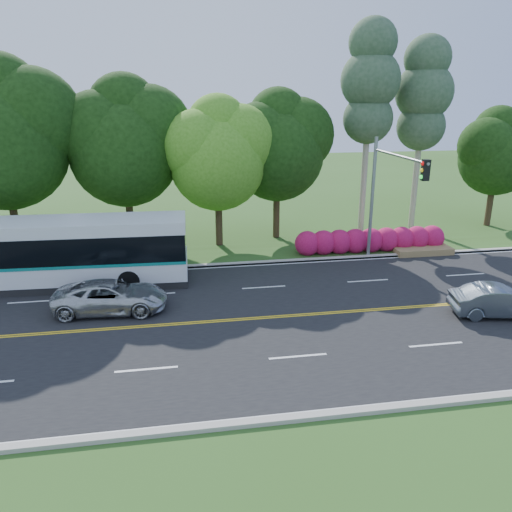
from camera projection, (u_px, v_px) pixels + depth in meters
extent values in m
plane|color=#2F531B|center=(289.00, 316.00, 21.82)|extent=(120.00, 120.00, 0.00)
cube|color=black|center=(289.00, 316.00, 21.82)|extent=(60.00, 14.00, 0.02)
cube|color=#A7A297|center=(261.00, 262.00, 28.50)|extent=(60.00, 0.30, 0.15)
cube|color=#A7A297|center=(343.00, 413.00, 15.10)|extent=(60.00, 0.30, 0.15)
cube|color=#2F531B|center=(256.00, 253.00, 30.24)|extent=(60.00, 4.00, 0.10)
cube|color=gold|center=(290.00, 316.00, 21.74)|extent=(57.00, 0.10, 0.00)
cube|color=gold|center=(289.00, 315.00, 21.89)|extent=(57.00, 0.10, 0.00)
cube|color=silver|center=(146.00, 369.00, 17.59)|extent=(2.20, 0.12, 0.00)
cube|color=silver|center=(298.00, 356.00, 18.46)|extent=(2.20, 0.12, 0.00)
cube|color=silver|center=(436.00, 344.00, 19.32)|extent=(2.20, 0.12, 0.00)
cube|color=silver|center=(32.00, 302.00, 23.28)|extent=(2.20, 0.12, 0.00)
cube|color=silver|center=(152.00, 294.00, 24.15)|extent=(2.20, 0.12, 0.00)
cube|color=silver|center=(264.00, 287.00, 25.02)|extent=(2.20, 0.12, 0.00)
cube|color=silver|center=(368.00, 281.00, 25.88)|extent=(2.20, 0.12, 0.00)
cube|color=silver|center=(465.00, 275.00, 26.75)|extent=(2.20, 0.12, 0.00)
cube|color=silver|center=(262.00, 265.00, 28.23)|extent=(57.00, 0.12, 0.00)
cube|color=silver|center=(340.00, 409.00, 15.40)|extent=(57.00, 0.12, 0.00)
cylinder|color=#312015|center=(15.00, 224.00, 29.31)|extent=(0.44, 0.44, 3.96)
sphere|color=black|center=(3.00, 146.00, 27.91)|extent=(7.20, 7.20, 7.20)
sphere|color=black|center=(32.00, 119.00, 27.99)|extent=(5.76, 5.76, 5.76)
sphere|color=black|center=(0.00, 95.00, 27.46)|extent=(4.68, 4.68, 4.68)
cylinder|color=#312015|center=(130.00, 218.00, 31.33)|extent=(0.44, 0.44, 3.60)
sphere|color=black|center=(125.00, 152.00, 30.05)|extent=(6.60, 6.60, 6.60)
sphere|color=black|center=(149.00, 129.00, 30.15)|extent=(5.28, 5.28, 5.28)
sphere|color=black|center=(100.00, 133.00, 29.29)|extent=(4.95, 4.95, 4.95)
sphere|color=black|center=(124.00, 109.00, 29.67)|extent=(4.29, 4.29, 4.29)
cylinder|color=#312015|center=(219.00, 221.00, 31.31)|extent=(0.44, 0.44, 3.24)
sphere|color=#41821B|center=(218.00, 163.00, 30.17)|extent=(5.80, 5.80, 5.80)
sphere|color=#41821B|center=(238.00, 143.00, 30.30)|extent=(4.64, 4.64, 4.64)
sphere|color=#41821B|center=(198.00, 146.00, 29.49)|extent=(4.35, 4.35, 4.35)
sphere|color=#41821B|center=(218.00, 125.00, 29.89)|extent=(3.77, 3.77, 3.77)
cylinder|color=#312015|center=(276.00, 212.00, 33.32)|extent=(0.44, 0.44, 3.42)
sphere|color=black|center=(277.00, 155.00, 32.13)|extent=(6.00, 6.00, 6.00)
sphere|color=black|center=(297.00, 135.00, 32.25)|extent=(4.80, 4.80, 4.80)
sphere|color=black|center=(259.00, 138.00, 31.43)|extent=(4.50, 4.50, 4.50)
sphere|color=black|center=(278.00, 118.00, 31.82)|extent=(3.90, 3.90, 3.90)
cylinder|color=#ACA28B|center=(365.00, 162.00, 33.27)|extent=(0.40, 0.40, 9.80)
sphere|color=#2F4B2F|center=(368.00, 119.00, 32.40)|extent=(3.23, 3.23, 3.23)
sphere|color=#2F4B2F|center=(371.00, 80.00, 31.66)|extent=(3.80, 3.80, 3.80)
sphere|color=#2F4B2F|center=(373.00, 42.00, 30.96)|extent=(3.04, 3.04, 3.04)
cylinder|color=#ACA28B|center=(417.00, 165.00, 34.48)|extent=(0.40, 0.40, 9.10)
sphere|color=#2F4B2F|center=(421.00, 126.00, 33.67)|extent=(3.23, 3.23, 3.23)
sphere|color=#2F4B2F|center=(424.00, 92.00, 32.98)|extent=(3.80, 3.80, 3.80)
sphere|color=#2F4B2F|center=(428.00, 58.00, 32.33)|extent=(3.04, 3.04, 3.04)
cylinder|color=#312015|center=(490.00, 205.00, 36.36)|extent=(0.44, 0.44, 3.06)
sphere|color=black|center=(496.00, 158.00, 35.32)|extent=(5.20, 5.20, 5.20)
sphere|color=black|center=(511.00, 143.00, 35.46)|extent=(4.16, 4.16, 4.16)
sphere|color=black|center=(487.00, 146.00, 34.68)|extent=(3.90, 3.90, 3.90)
sphere|color=black|center=(498.00, 130.00, 35.10)|extent=(3.38, 3.38, 3.38)
sphere|color=#A00D3F|center=(307.00, 243.00, 29.75)|extent=(1.50, 1.50, 1.50)
sphere|color=#A00D3F|center=(323.00, 243.00, 29.90)|extent=(1.50, 1.50, 1.50)
sphere|color=#A00D3F|center=(339.00, 242.00, 30.06)|extent=(1.50, 1.50, 1.50)
sphere|color=#A00D3F|center=(355.00, 241.00, 30.22)|extent=(1.50, 1.50, 1.50)
sphere|color=#A00D3F|center=(371.00, 240.00, 30.38)|extent=(1.50, 1.50, 1.50)
sphere|color=#A00D3F|center=(386.00, 240.00, 30.53)|extent=(1.50, 1.50, 1.50)
sphere|color=#A00D3F|center=(402.00, 239.00, 30.69)|extent=(1.50, 1.50, 1.50)
sphere|color=#A00D3F|center=(417.00, 238.00, 30.85)|extent=(1.50, 1.50, 1.50)
sphere|color=#A00D3F|center=(432.00, 237.00, 31.01)|extent=(1.50, 1.50, 1.50)
cube|color=olive|center=(422.00, 250.00, 30.27)|extent=(3.50, 1.40, 0.40)
cylinder|color=gray|center=(372.00, 199.00, 28.60)|extent=(0.20, 0.20, 7.00)
cylinder|color=gray|center=(399.00, 156.00, 24.91)|extent=(0.14, 6.00, 0.14)
cube|color=black|center=(426.00, 170.00, 22.38)|extent=(0.32, 0.28, 0.95)
sphere|color=red|center=(423.00, 164.00, 22.26)|extent=(0.18, 0.18, 0.18)
sphere|color=yellow|center=(422.00, 170.00, 22.36)|extent=(0.18, 0.18, 0.18)
sphere|color=#19D833|center=(421.00, 177.00, 22.45)|extent=(0.18, 0.18, 0.18)
cube|color=silver|center=(57.00, 268.00, 25.00)|extent=(13.01, 3.20, 1.07)
cube|color=black|center=(54.00, 245.00, 24.63)|extent=(12.95, 3.23, 1.34)
cube|color=silver|center=(52.00, 226.00, 24.32)|extent=(13.01, 3.20, 0.60)
cube|color=#0D776F|center=(56.00, 259.00, 24.85)|extent=(12.95, 3.24, 0.15)
cube|color=black|center=(59.00, 282.00, 25.23)|extent=(13.01, 3.09, 0.38)
cylinder|color=black|center=(129.00, 281.00, 24.36)|extent=(1.09, 0.34, 1.08)
cylinder|color=black|center=(134.00, 264.00, 26.78)|extent=(1.09, 0.34, 1.08)
imported|color=slate|center=(500.00, 301.00, 21.64)|extent=(4.30, 2.15, 1.36)
imported|color=#B8BBBD|center=(111.00, 296.00, 22.12)|extent=(5.09, 2.62, 1.37)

